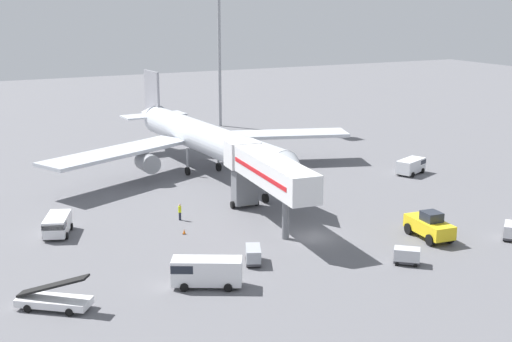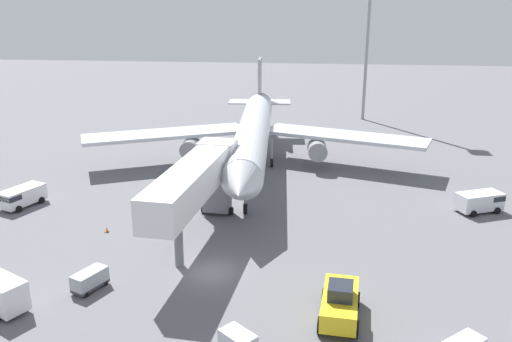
# 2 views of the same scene
# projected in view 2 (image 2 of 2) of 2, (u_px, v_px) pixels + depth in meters

# --- Properties ---
(ground_plane) EXTENTS (300.00, 300.00, 0.00)m
(ground_plane) POSITION_uv_depth(u_px,v_px,m) (211.00, 272.00, 41.18)
(ground_plane) COLOR slate
(airplane_at_gate) EXTENTS (43.85, 46.23, 11.96)m
(airplane_at_gate) POSITION_uv_depth(u_px,v_px,m) (254.00, 131.00, 65.85)
(airplane_at_gate) COLOR silver
(airplane_at_gate) RESTS_ON ground
(jet_bridge) EXTENTS (4.67, 18.14, 7.31)m
(jet_bridge) POSITION_uv_depth(u_px,v_px,m) (198.00, 180.00, 45.53)
(jet_bridge) COLOR silver
(jet_bridge) RESTS_ON ground
(pushback_tug) EXTENTS (2.93, 5.60, 2.74)m
(pushback_tug) POSITION_uv_depth(u_px,v_px,m) (340.00, 303.00, 34.65)
(pushback_tug) COLOR yellow
(pushback_tug) RESTS_ON ground
(service_van_rear_right) EXTENTS (3.58, 5.04, 1.92)m
(service_van_rear_right) POSITION_uv_depth(u_px,v_px,m) (21.00, 196.00, 54.21)
(service_van_rear_right) COLOR white
(service_van_rear_right) RESTS_ON ground
(service_van_outer_right) EXTENTS (4.98, 3.73, 1.97)m
(service_van_outer_right) POSITION_uv_depth(u_px,v_px,m) (480.00, 201.00, 52.85)
(service_van_outer_right) COLOR silver
(service_van_outer_right) RESTS_ON ground
(baggage_cart_rear_left) EXTENTS (2.54, 2.42, 1.45)m
(baggage_cart_rear_left) POSITION_uv_depth(u_px,v_px,m) (238.00, 342.00, 31.37)
(baggage_cart_rear_left) COLOR #38383D
(baggage_cart_rear_left) RESTS_ON ground
(baggage_cart_near_center) EXTENTS (2.21, 2.94, 1.45)m
(baggage_cart_near_center) POSITION_uv_depth(u_px,v_px,m) (90.00, 279.00, 38.50)
(baggage_cart_near_center) COLOR #38383D
(baggage_cart_near_center) RESTS_ON ground
(ground_crew_worker_foreground) EXTENTS (0.38, 0.38, 1.76)m
(ground_crew_worker_foreground) POSITION_uv_depth(u_px,v_px,m) (135.00, 206.00, 52.07)
(ground_crew_worker_foreground) COLOR #1E2333
(ground_crew_worker_foreground) RESTS_ON ground
(safety_cone_alpha) EXTENTS (0.33, 0.33, 0.51)m
(safety_cone_alpha) POSITION_uv_depth(u_px,v_px,m) (107.00, 230.00, 48.30)
(safety_cone_alpha) COLOR black
(safety_cone_alpha) RESTS_ON ground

